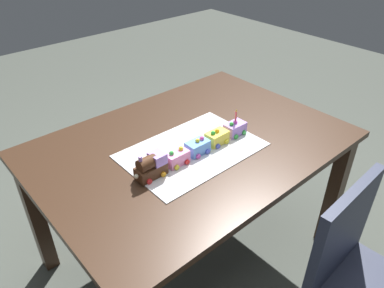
# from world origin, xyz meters

# --- Properties ---
(ground_plane) EXTENTS (8.00, 8.00, 0.00)m
(ground_plane) POSITION_xyz_m (0.00, 0.00, 0.00)
(ground_plane) COLOR #474C44
(dining_table) EXTENTS (1.40, 1.00, 0.74)m
(dining_table) POSITION_xyz_m (0.00, 0.00, 0.63)
(dining_table) COLOR #382316
(dining_table) RESTS_ON ground
(chair) EXTENTS (0.42, 0.42, 0.86)m
(chair) POSITION_xyz_m (0.10, -0.83, 0.47)
(chair) COLOR #2D3347
(chair) RESTS_ON ground
(cake_board) EXTENTS (0.60, 0.40, 0.00)m
(cake_board) POSITION_xyz_m (-0.05, -0.06, 0.74)
(cake_board) COLOR silver
(cake_board) RESTS_ON dining_table
(cake_locomotive) EXTENTS (0.14, 0.08, 0.12)m
(cake_locomotive) POSITION_xyz_m (-0.29, -0.09, 0.79)
(cake_locomotive) COLOR #472816
(cake_locomotive) RESTS_ON cake_board
(cake_car_flatbed_bubblegum) EXTENTS (0.10, 0.08, 0.07)m
(cake_car_flatbed_bubblegum) POSITION_xyz_m (-0.16, -0.09, 0.77)
(cake_car_flatbed_bubblegum) COLOR pink
(cake_car_flatbed_bubblegum) RESTS_ON cake_board
(cake_car_caboose_sky_blue) EXTENTS (0.10, 0.08, 0.07)m
(cake_car_caboose_sky_blue) POSITION_xyz_m (-0.04, -0.09, 0.77)
(cake_car_caboose_sky_blue) COLOR #669EEA
(cake_car_caboose_sky_blue) RESTS_ON cake_board
(cake_car_hopper_lemon) EXTENTS (0.10, 0.08, 0.07)m
(cake_car_hopper_lemon) POSITION_xyz_m (0.07, -0.09, 0.77)
(cake_car_hopper_lemon) COLOR #F4E04C
(cake_car_hopper_lemon) RESTS_ON cake_board
(cake_car_gondola_lavender) EXTENTS (0.10, 0.08, 0.07)m
(cake_car_gondola_lavender) POSITION_xyz_m (0.19, -0.09, 0.77)
(cake_car_gondola_lavender) COLOR #AD84E0
(cake_car_gondola_lavender) RESTS_ON cake_board
(birthday_candle) EXTENTS (0.01, 0.01, 0.06)m
(birthday_candle) POSITION_xyz_m (0.19, -0.09, 0.84)
(birthday_candle) COLOR #F24C59
(birthday_candle) RESTS_ON cake_car_gondola_lavender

